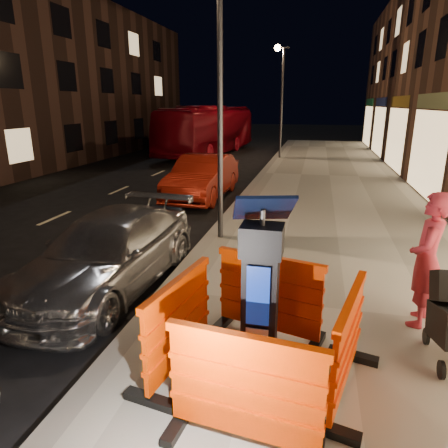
% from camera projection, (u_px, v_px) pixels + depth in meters
% --- Properties ---
extents(ground_plane, '(120.00, 120.00, 0.00)m').
position_uv_depth(ground_plane, '(166.00, 298.00, 6.90)').
color(ground_plane, black).
rests_on(ground_plane, ground).
extents(sidewalk, '(6.00, 60.00, 0.15)m').
position_uv_depth(sidewalk, '(347.00, 314.00, 6.23)').
color(sidewalk, gray).
rests_on(sidewalk, ground).
extents(kerb, '(0.30, 60.00, 0.15)m').
position_uv_depth(kerb, '(166.00, 294.00, 6.88)').
color(kerb, slate).
rests_on(kerb, ground).
extents(parking_kiosk, '(0.79, 0.79, 2.10)m').
position_uv_depth(parking_kiosk, '(260.00, 298.00, 4.35)').
color(parking_kiosk, black).
rests_on(parking_kiosk, sidewalk).
extents(barrier_front, '(1.57, 0.79, 1.17)m').
position_uv_depth(barrier_front, '(244.00, 392.00, 3.60)').
color(barrier_front, '#DD3400').
rests_on(barrier_front, sidewalk).
extents(barrier_back, '(1.61, 0.98, 1.17)m').
position_uv_depth(barrier_back, '(269.00, 297.00, 5.37)').
color(barrier_back, '#DD3400').
rests_on(barrier_back, sidewalk).
extents(barrier_kerbside, '(0.87, 1.59, 1.17)m').
position_uv_depth(barrier_kerbside, '(179.00, 325.00, 4.69)').
color(barrier_kerbside, '#DD3400').
rests_on(barrier_kerbside, sidewalk).
extents(barrier_bldgside, '(0.96, 1.61, 1.17)m').
position_uv_depth(barrier_bldgside, '(347.00, 346.00, 4.28)').
color(barrier_bldgside, '#DD3400').
rests_on(barrier_bldgside, sidewalk).
extents(car_silver, '(2.13, 4.65, 1.32)m').
position_uv_depth(car_silver, '(112.00, 285.00, 7.38)').
color(car_silver, '#A5A5AA').
rests_on(car_silver, ground).
extents(car_red, '(1.69, 4.59, 1.50)m').
position_uv_depth(car_red, '(203.00, 198.00, 14.18)').
color(car_red, maroon).
rests_on(car_red, ground).
extents(bus_doubledecker, '(3.93, 11.32, 3.09)m').
position_uv_depth(bus_doubledecker, '(209.00, 154.00, 26.58)').
color(bus_doubledecker, maroon).
rests_on(bus_doubledecker, ground).
extents(man, '(0.67, 0.82, 1.95)m').
position_uv_depth(man, '(427.00, 260.00, 5.58)').
color(man, '#B02838').
rests_on(man, sidewalk).
extents(street_lamp_mid, '(0.12, 0.12, 6.00)m').
position_uv_depth(street_lamp_mid, '(220.00, 107.00, 8.73)').
color(street_lamp_mid, '#3F3F44').
rests_on(street_lamp_mid, sidewalk).
extents(street_lamp_far, '(0.12, 0.12, 6.00)m').
position_uv_depth(street_lamp_far, '(282.00, 105.00, 22.71)').
color(street_lamp_far, '#3F3F44').
rests_on(street_lamp_far, sidewalk).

